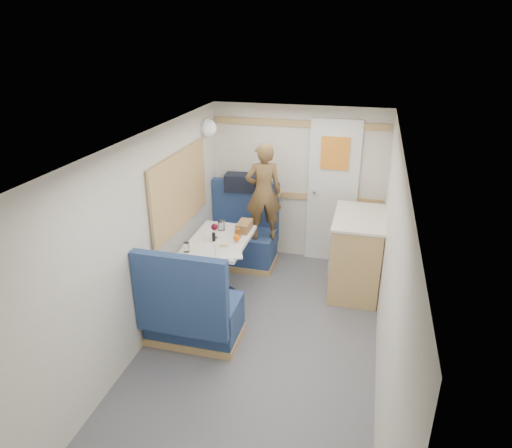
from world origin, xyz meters
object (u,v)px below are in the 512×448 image
(bench_far, at_px, (241,241))
(tumbler_right, at_px, (222,225))
(orange_fruit, at_px, (237,238))
(wine_glass, at_px, (214,228))
(tumbler_mid, at_px, (221,226))
(pepper_grinder, at_px, (214,237))
(salt_grinder, at_px, (207,238))
(duffel_bag, at_px, (243,182))
(dinette_table, at_px, (220,251))
(bread_loaf, at_px, (244,226))
(tray, at_px, (229,252))
(bench_near, at_px, (192,315))
(cheese_block, at_px, (224,245))
(beer_glass, at_px, (238,233))
(galley_counter, at_px, (356,253))
(person, at_px, (263,192))
(tumbler_left, at_px, (187,247))
(dome_light, at_px, (208,128))

(bench_far, distance_m, tumbler_right, 0.79)
(orange_fruit, distance_m, wine_glass, 0.28)
(tumbler_mid, xyz_separation_m, pepper_grinder, (0.02, -0.30, -0.01))
(tumbler_mid, height_order, salt_grinder, tumbler_mid)
(duffel_bag, xyz_separation_m, wine_glass, (-0.02, -1.10, -0.17))
(dinette_table, xyz_separation_m, bread_loaf, (0.21, 0.28, 0.21))
(tray, bearing_deg, bread_loaf, 89.05)
(bench_near, bearing_deg, bread_loaf, 79.76)
(orange_fruit, xyz_separation_m, pepper_grinder, (-0.25, -0.03, -0.01))
(bench_near, xyz_separation_m, cheese_block, (0.12, 0.67, 0.45))
(orange_fruit, height_order, wine_glass, wine_glass)
(bench_near, xyz_separation_m, pepper_grinder, (-0.04, 0.80, 0.47))
(bench_far, distance_m, tray, 1.24)
(beer_glass, relative_size, salt_grinder, 1.17)
(duffel_bag, distance_m, tumbler_right, 0.91)
(tumbler_mid, distance_m, salt_grinder, 0.33)
(pepper_grinder, bearing_deg, bread_loaf, 54.90)
(galley_counter, relative_size, cheese_block, 10.04)
(cheese_block, relative_size, tumbler_mid, 0.85)
(person, height_order, tumbler_left, person)
(galley_counter, relative_size, duffel_bag, 2.00)
(bench_near, bearing_deg, wine_glass, 93.57)
(dome_light, xyz_separation_m, cheese_block, (0.51, -1.04, -1.00))
(wine_glass, bearing_deg, pepper_grinder, -78.19)
(galley_counter, height_order, person, person)
(bread_loaf, bearing_deg, bench_near, -100.24)
(galley_counter, bearing_deg, salt_grinder, -157.68)
(duffel_bag, bearing_deg, tumbler_mid, -96.34)
(bread_loaf, bearing_deg, tumbler_mid, -169.22)
(duffel_bag, bearing_deg, bench_far, -86.35)
(orange_fruit, xyz_separation_m, bread_loaf, (-0.01, 0.32, -0.00))
(orange_fruit, xyz_separation_m, tumbler_mid, (-0.27, 0.27, -0.00))
(tumbler_left, bearing_deg, bench_near, -65.31)
(galley_counter, relative_size, orange_fruit, 12.38)
(cheese_block, height_order, salt_grinder, salt_grinder)
(dome_light, relative_size, orange_fruit, 2.69)
(person, relative_size, wine_glass, 7.11)
(bench_near, xyz_separation_m, galley_counter, (1.47, 1.41, 0.17))
(bread_loaf, bearing_deg, wine_glass, -134.35)
(beer_glass, xyz_separation_m, salt_grinder, (-0.30, -0.19, -0.01))
(bench_far, height_order, bread_loaf, bench_far)
(bench_near, relative_size, person, 0.88)
(tumbler_left, bearing_deg, salt_grinder, 67.11)
(galley_counter, bearing_deg, beer_glass, -160.23)
(bench_near, xyz_separation_m, tumbler_mid, (-0.06, 1.10, 0.47))
(tumbler_left, bearing_deg, dome_light, 97.67)
(orange_fruit, bearing_deg, dinette_table, 169.73)
(bench_near, height_order, salt_grinder, bench_near)
(bench_near, height_order, orange_fruit, bench_near)
(dome_light, xyz_separation_m, tumbler_right, (0.35, -0.61, -0.97))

